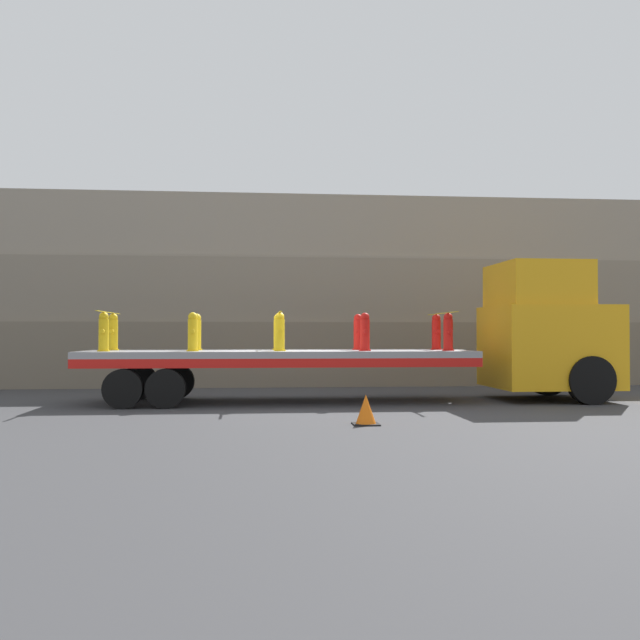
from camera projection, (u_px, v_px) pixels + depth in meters
ground_plane at (279, 402)px, 16.77m from camera, size 120.00×120.00×0.00m
rock_cliff at (272, 292)px, 23.02m from camera, size 60.00×3.30×5.91m
truck_cab at (550, 332)px, 17.42m from camera, size 2.78×2.69×3.34m
flatbed_trailer at (255, 360)px, 16.73m from camera, size 9.07×2.56×1.22m
fire_hydrant_yellow_near_0 at (104, 332)px, 15.89m from camera, size 0.28×0.42×0.88m
fire_hydrant_yellow_far_0 at (113, 332)px, 16.97m from camera, size 0.28×0.42×0.88m
fire_hydrant_yellow_near_1 at (193, 332)px, 16.08m from camera, size 0.28×0.42×0.88m
fire_hydrant_yellow_far_1 at (197, 332)px, 17.15m from camera, size 0.28×0.42×0.88m
fire_hydrant_yellow_near_2 at (280, 332)px, 16.26m from camera, size 0.28×0.42×0.88m
fire_hydrant_yellow_far_2 at (278, 332)px, 17.34m from camera, size 0.28×0.42×0.88m
fire_hydrant_red_near_3 at (365, 332)px, 16.45m from camera, size 0.28×0.42×0.88m
fire_hydrant_red_far_3 at (358, 332)px, 17.52m from camera, size 0.28×0.42×0.88m
fire_hydrant_red_near_4 at (448, 332)px, 16.63m from camera, size 0.28×0.42×0.88m
fire_hydrant_red_far_4 at (436, 332)px, 17.70m from camera, size 0.28×0.42×0.88m
cargo_strap_rear at (109, 312)px, 16.44m from camera, size 0.05×2.65×0.01m
cargo_strap_middle at (279, 313)px, 16.81m from camera, size 0.05×2.65×0.01m
cargo_strap_front at (442, 313)px, 17.17m from camera, size 0.05×2.65×0.01m
traffic_cone at (366, 410)px, 12.62m from camera, size 0.46×0.46×0.54m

